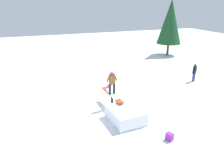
# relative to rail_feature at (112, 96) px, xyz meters

# --- Properties ---
(ground_plane) EXTENTS (60.00, 60.00, 0.00)m
(ground_plane) POSITION_rel_rail_feature_xyz_m (0.00, 0.00, -0.69)
(ground_plane) COLOR white
(rail_feature) EXTENTS (2.38, 0.42, 0.81)m
(rail_feature) POSITION_rel_rail_feature_xyz_m (0.00, 0.00, 0.00)
(rail_feature) COLOR black
(rail_feature) RESTS_ON ground
(snow_kicker_ramp) EXTENTS (1.89, 1.61, 0.66)m
(snow_kicker_ramp) POSITION_rel_rail_feature_xyz_m (-1.63, -0.10, -0.36)
(snow_kicker_ramp) COLOR white
(snow_kicker_ramp) RESTS_ON ground
(main_rider_on_rail) EXTENTS (1.56, 0.65, 1.31)m
(main_rider_on_rail) POSITION_rel_rail_feature_xyz_m (0.00, 0.00, 0.75)
(main_rider_on_rail) COLOR white
(main_rider_on_rail) RESTS_ON rail_feature
(bystander_black) EXTENTS (0.34, 0.54, 1.33)m
(bystander_black) POSITION_rel_rail_feature_xyz_m (1.83, -7.19, 0.06)
(bystander_black) COLOR #3D4079
(bystander_black) RESTS_ON ground
(loose_snowboard_magenta) EXTENTS (1.24, 1.12, 0.02)m
(loose_snowboard_magenta) POSITION_rel_rail_feature_xyz_m (3.42, -1.21, -0.67)
(loose_snowboard_magenta) COLOR #D827A1
(loose_snowboard_magenta) RESTS_ON ground
(backpack_on_snow) EXTENTS (0.36, 0.32, 0.34)m
(backpack_on_snow) POSITION_rel_rail_feature_xyz_m (-3.78, -1.20, -0.52)
(backpack_on_snow) COLOR purple
(backpack_on_snow) RESTS_ON ground
(pine_tree_far) EXTENTS (2.58, 2.58, 5.87)m
(pine_tree_far) POSITION_rel_rail_feature_xyz_m (9.83, -10.35, 2.89)
(pine_tree_far) COLOR #4C331E
(pine_tree_far) RESTS_ON ground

